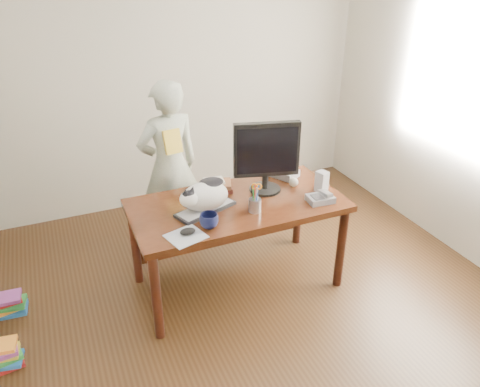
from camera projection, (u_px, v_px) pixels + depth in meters
name	position (u px, v px, depth m)	size (l,w,h in m)	color
room	(277.00, 158.00, 2.74)	(4.50, 4.50, 4.50)	black
desk	(234.00, 215.00, 3.64)	(1.60, 0.80, 0.75)	black
keyboard	(206.00, 209.00, 3.39)	(0.49, 0.32, 0.03)	black
cat	(204.00, 196.00, 3.33)	(0.43, 0.33, 0.25)	white
monitor	(266.00, 154.00, 3.52)	(0.50, 0.30, 0.57)	black
pen_cup	(255.00, 204.00, 3.36)	(0.12, 0.12, 0.23)	#999A9F
mousepad	(186.00, 236.00, 3.09)	(0.28, 0.27, 0.01)	#A3A8AF
mouse	(188.00, 231.00, 3.10)	(0.12, 0.10, 0.04)	black
coffee_mug	(209.00, 221.00, 3.17)	(0.13, 0.13, 0.10)	black
phone	(321.00, 198.00, 3.51)	(0.20, 0.17, 0.09)	slate
speaker	(322.00, 181.00, 3.63)	(0.09, 0.10, 0.17)	#9D9D9F
baseball	(294.00, 182.00, 3.73)	(0.07, 0.07, 0.07)	beige
book_stack	(216.00, 186.00, 3.66)	(0.28, 0.24, 0.09)	#431612
calculator	(284.00, 173.00, 3.90)	(0.25, 0.27, 0.07)	slate
person	(169.00, 166.00, 4.07)	(0.55, 0.36, 1.52)	beige
held_book	(173.00, 142.00, 3.79)	(0.16, 0.11, 0.20)	gold
book_pile_a	(2.00, 356.00, 3.04)	(0.27, 0.22, 0.18)	#A11817
book_pile_b	(9.00, 304.00, 3.51)	(0.26, 0.20, 0.15)	#1A54A1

